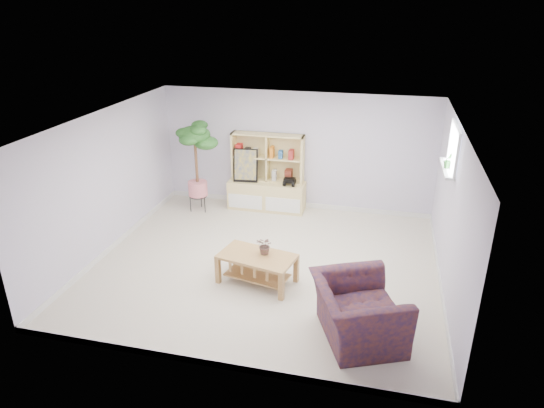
% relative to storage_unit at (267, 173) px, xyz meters
% --- Properties ---
extents(floor, '(5.50, 5.00, 0.01)m').
position_rel_storage_unit_xyz_m(floor, '(0.55, -2.24, -0.78)').
color(floor, beige).
rests_on(floor, ground).
extents(ceiling, '(5.50, 5.00, 0.01)m').
position_rel_storage_unit_xyz_m(ceiling, '(0.55, -2.24, 1.62)').
color(ceiling, white).
rests_on(ceiling, walls).
extents(walls, '(5.51, 5.01, 2.40)m').
position_rel_storage_unit_xyz_m(walls, '(0.55, -2.24, 0.42)').
color(walls, silver).
rests_on(walls, floor).
extents(baseboard, '(5.50, 5.00, 0.10)m').
position_rel_storage_unit_xyz_m(baseboard, '(0.55, -2.24, -0.73)').
color(baseboard, white).
rests_on(baseboard, floor).
extents(window, '(0.10, 0.98, 0.68)m').
position_rel_storage_unit_xyz_m(window, '(3.28, -1.64, 1.22)').
color(window, silver).
rests_on(window, walls).
extents(window_sill, '(0.14, 1.00, 0.04)m').
position_rel_storage_unit_xyz_m(window_sill, '(3.22, -1.64, 0.90)').
color(window_sill, white).
rests_on(window_sill, walls).
extents(storage_unit, '(1.57, 0.53, 1.57)m').
position_rel_storage_unit_xyz_m(storage_unit, '(0.00, 0.00, 0.00)').
color(storage_unit, '#DFC369').
rests_on(storage_unit, floor).
extents(poster, '(0.50, 0.17, 0.68)m').
position_rel_storage_unit_xyz_m(poster, '(-0.42, -0.07, 0.15)').
color(poster, yellow).
rests_on(poster, storage_unit).
extents(toy_truck, '(0.33, 0.23, 0.17)m').
position_rel_storage_unit_xyz_m(toy_truck, '(0.49, -0.08, -0.11)').
color(toy_truck, black).
rests_on(toy_truck, storage_unit).
extents(coffee_table, '(1.24, 0.85, 0.47)m').
position_rel_storage_unit_xyz_m(coffee_table, '(0.55, -2.80, -0.55)').
color(coffee_table, '#AF8649').
rests_on(coffee_table, floor).
extents(table_plant, '(0.32, 0.30, 0.28)m').
position_rel_storage_unit_xyz_m(table_plant, '(0.66, -2.72, -0.18)').
color(table_plant, '#256C27').
rests_on(table_plant, coffee_table).
extents(floor_tree, '(0.90, 0.90, 1.84)m').
position_rel_storage_unit_xyz_m(floor_tree, '(-1.33, -0.43, 0.14)').
color(floor_tree, '#16511C').
rests_on(floor_tree, floor).
extents(armchair, '(1.41, 1.49, 0.88)m').
position_rel_storage_unit_xyz_m(armchair, '(2.14, -3.77, -0.35)').
color(armchair, '#151643').
rests_on(armchair, floor).
extents(sill_plant, '(0.17, 0.15, 0.25)m').
position_rel_storage_unit_xyz_m(sill_plant, '(3.22, -1.68, 1.04)').
color(sill_plant, '#16511C').
rests_on(sill_plant, window_sill).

